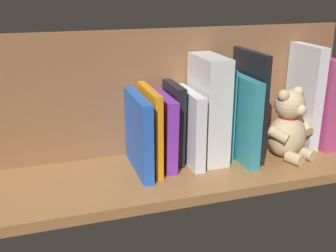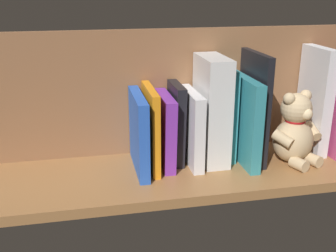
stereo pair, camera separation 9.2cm
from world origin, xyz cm
name	(u,v)px [view 1 (the left image)]	position (x,y,z in cm)	size (l,w,h in cm)	color
ground_plane	(168,173)	(0.00, 0.00, -1.10)	(100.00, 27.96, 2.20)	#9E6B3D
shelf_back_panel	(153,93)	(0.00, -11.73, 15.11)	(100.00, 1.50, 30.22)	brown
book_0	(318,102)	(-41.49, -3.43, 11.47)	(3.09, 14.29, 22.94)	#B23F72
book_1	(304,96)	(-37.68, -4.33, 12.97)	(2.73, 12.50, 25.95)	silver
teddy_bear	(288,127)	(-29.83, 1.70, 7.52)	(13.05, 13.06, 17.10)	#D1B284
book_2	(248,104)	(-21.11, -2.77, 12.74)	(1.56, 15.62, 25.49)	black
book_3	(239,117)	(-18.24, -1.65, 10.07)	(2.39, 17.86, 20.14)	teal
book_4	(223,111)	(-15.48, -4.93, 10.93)	(1.31, 11.29, 21.86)	teal
dictionary_thick_white	(208,109)	(-11.09, -3.53, 12.38)	(5.66, 13.89, 24.77)	silver
book_5	(189,127)	(-6.12, -2.99, 8.58)	(2.47, 15.18, 17.16)	silver
book_6	(173,123)	(-2.88, -4.96, 9.26)	(2.20, 11.23, 18.51)	black
book_7	(162,130)	(0.38, -3.44, 8.24)	(2.51, 14.29, 16.49)	purple
book_8	(150,129)	(3.39, -2.80, 9.23)	(1.70, 15.55, 18.46)	orange
book_9	(138,134)	(6.28, -1.84, 8.69)	(2.27, 17.48, 17.38)	blue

